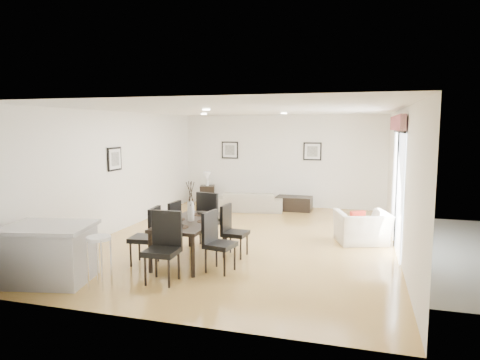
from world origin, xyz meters
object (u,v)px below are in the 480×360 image
(dining_table, at_px, (191,225))
(dining_chair_wnear, at_px, (149,233))
(sofa, at_px, (250,201))
(armchair, at_px, (362,228))
(dining_chair_head, at_px, (164,242))
(dining_chair_foot, at_px, (210,215))
(coffee_table, at_px, (294,203))
(dining_chair_enear, at_px, (216,238))
(kitchen_island, at_px, (49,253))
(bar_stool, at_px, (99,244))
(dining_chair_efar, at_px, (231,228))
(dining_chair_wfar, at_px, (170,223))
(side_table, at_px, (207,195))

(dining_table, relative_size, dining_chair_wnear, 1.73)
(sofa, relative_size, dining_table, 1.07)
(armchair, distance_m, dining_table, 3.53)
(dining_chair_head, relative_size, dining_chair_foot, 1.00)
(armchair, relative_size, coffee_table, 1.02)
(dining_chair_wnear, bearing_deg, dining_table, 119.78)
(dining_chair_enear, distance_m, dining_chair_head, 0.88)
(sofa, height_order, dining_table, dining_table)
(kitchen_island, xyz_separation_m, bar_stool, (0.87, 0.00, 0.22))
(dining_chair_efar, relative_size, kitchen_island, 0.66)
(dining_chair_enear, distance_m, bar_stool, 1.83)
(dining_table, bearing_deg, bar_stool, -115.59)
(dining_chair_enear, bearing_deg, dining_chair_wfar, 66.38)
(dining_table, distance_m, dining_chair_head, 1.06)
(armchair, xyz_separation_m, dining_chair_wnear, (-3.51, -2.40, 0.23))
(dining_chair_efar, height_order, kitchen_island, dining_chair_efar)
(dining_chair_foot, bearing_deg, dining_chair_head, 103.06)
(bar_stool, bearing_deg, dining_chair_foot, 73.85)
(dining_table, distance_m, side_table, 5.56)
(armchair, height_order, side_table, armchair)
(dining_chair_head, bearing_deg, dining_chair_wnear, 131.32)
(dining_chair_wfar, bearing_deg, side_table, -163.19)
(dining_chair_wnear, relative_size, dining_chair_enear, 1.01)
(dining_chair_efar, xyz_separation_m, kitchen_island, (-2.27, -2.03, -0.08))
(dining_chair_head, relative_size, bar_stool, 1.39)
(dining_chair_enear, bearing_deg, dining_chair_foot, 34.08)
(dining_chair_wnear, distance_m, kitchen_island, 1.58)
(bar_stool, bearing_deg, dining_chair_efar, 55.51)
(dining_chair_head, bearing_deg, armchair, 44.03)
(dining_chair_wfar, xyz_separation_m, bar_stool, (-0.18, -2.01, 0.13))
(sofa, xyz_separation_m, dining_chair_wfar, (-0.46, -4.19, 0.26))
(dining_table, relative_size, kitchen_island, 1.21)
(coffee_table, height_order, kitchen_island, kitchen_island)
(dining_chair_foot, xyz_separation_m, coffee_table, (1.06, 3.99, -0.40))
(coffee_table, distance_m, bar_stool, 6.90)
(dining_chair_foot, relative_size, kitchen_island, 0.75)
(kitchen_island, bearing_deg, bar_stool, -11.72)
(dining_chair_efar, distance_m, bar_stool, 2.47)
(kitchen_island, bearing_deg, dining_chair_efar, 30.10)
(dining_chair_wfar, bearing_deg, dining_chair_enear, 59.90)
(dining_chair_efar, bearing_deg, side_table, 30.21)
(sofa, bearing_deg, dining_chair_enear, 89.54)
(dining_table, distance_m, dining_chair_wfar, 0.75)
(armchair, xyz_separation_m, dining_chair_wfar, (-3.52, -1.55, 0.21))
(dining_chair_wnear, relative_size, coffee_table, 1.01)
(bar_stool, bearing_deg, dining_chair_wnear, 81.02)
(dining_chair_efar, relative_size, dining_chair_head, 0.88)
(armchair, bearing_deg, dining_chair_head, 28.37)
(sofa, relative_size, dining_chair_efar, 1.95)
(coffee_table, bearing_deg, side_table, 175.65)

